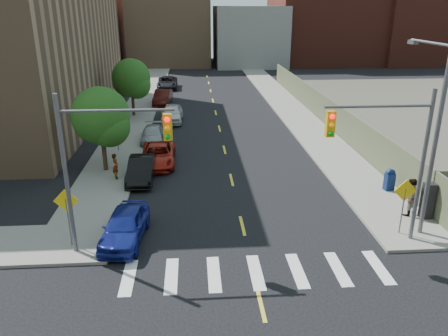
{
  "coord_description": "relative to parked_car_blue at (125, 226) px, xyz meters",
  "views": [
    {
      "loc": [
        -2.28,
        -10.92,
        10.15
      ],
      "look_at": [
        -0.7,
        10.8,
        2.0
      ],
      "focal_mm": 35.0,
      "sensor_mm": 36.0,
      "label": 1
    }
  ],
  "objects": [
    {
      "name": "sidewalk_nw",
      "position": [
        -2.25,
        34.5,
        -0.66
      ],
      "size": [
        3.5,
        73.0,
        0.15
      ],
      "primitive_type": "cube",
      "color": "gray",
      "rests_on": "ground"
    },
    {
      "name": "sidewalk_ne",
      "position": [
        13.25,
        34.5,
        -0.66
      ],
      "size": [
        3.5,
        73.0,
        0.15
      ],
      "primitive_type": "cube",
      "color": "gray",
      "rests_on": "ground"
    },
    {
      "name": "fence_north",
      "position": [
        15.1,
        21.0,
        0.51
      ],
      "size": [
        0.12,
        44.0,
        2.5
      ],
      "primitive_type": "cube",
      "color": "#585C40",
      "rests_on": "ground"
    },
    {
      "name": "bg_bldg_west",
      "position": [
        -16.5,
        63.0,
        5.26
      ],
      "size": [
        14.0,
        18.0,
        12.0
      ],
      "primitive_type": "cube",
      "color": "#592319",
      "rests_on": "ground"
    },
    {
      "name": "bg_bldg_midwest",
      "position": [
        -0.5,
        65.0,
        6.76
      ],
      "size": [
        14.0,
        16.0,
        15.0
      ],
      "primitive_type": "cube",
      "color": "#8C6B4C",
      "rests_on": "ground"
    },
    {
      "name": "bg_bldg_center",
      "position": [
        13.5,
        63.0,
        4.26
      ],
      "size": [
        12.0,
        16.0,
        10.0
      ],
      "primitive_type": "cube",
      "color": "gray",
      "rests_on": "ground"
    },
    {
      "name": "bg_bldg_east",
      "position": [
        27.5,
        65.0,
        7.26
      ],
      "size": [
        18.0,
        18.0,
        16.0
      ],
      "primitive_type": "cube",
      "color": "#592319",
      "rests_on": "ground"
    },
    {
      "name": "bg_bldg_fareast",
      "position": [
        43.5,
        63.0,
        8.26
      ],
      "size": [
        14.0,
        16.0,
        18.0
      ],
      "primitive_type": "cube",
      "color": "#592319",
      "rests_on": "ground"
    },
    {
      "name": "signal_nw",
      "position": [
        -0.48,
        -1.0,
        3.79
      ],
      "size": [
        4.59,
        0.3,
        7.0
      ],
      "color": "#59595E",
      "rests_on": "ground"
    },
    {
      "name": "signal_ne",
      "position": [
        11.48,
        -1.0,
        3.79
      ],
      "size": [
        4.59,
        0.3,
        7.0
      ],
      "color": "#59595E",
      "rests_on": "ground"
    },
    {
      "name": "streetlight_ne",
      "position": [
        13.7,
        -0.1,
        4.48
      ],
      "size": [
        0.25,
        3.7,
        9.0
      ],
      "color": "#59595E",
      "rests_on": "ground"
    },
    {
      "name": "warn_sign_nw",
      "position": [
        -2.3,
        -0.5,
        1.26
      ],
      "size": [
        1.06,
        0.06,
        2.83
      ],
      "color": "#59595E",
      "rests_on": "ground"
    },
    {
      "name": "warn_sign_ne",
      "position": [
        12.7,
        -0.5,
        1.26
      ],
      "size": [
        1.06,
        0.06,
        2.83
      ],
      "color": "#59595E",
      "rests_on": "ground"
    },
    {
      "name": "warn_sign_midwest",
      "position": [
        -2.3,
        13.0,
        1.26
      ],
      "size": [
        1.06,
        0.06,
        2.83
      ],
      "color": "#59595E",
      "rests_on": "ground"
    },
    {
      "name": "tree_west_near",
      "position": [
        -2.5,
        9.05,
        2.74
      ],
      "size": [
        3.66,
        3.64,
        5.52
      ],
      "color": "#332114",
      "rests_on": "ground"
    },
    {
      "name": "tree_west_far",
      "position": [
        -2.5,
        24.05,
        2.74
      ],
      "size": [
        3.66,
        3.64,
        5.52
      ],
      "color": "#332114",
      "rests_on": "ground"
    },
    {
      "name": "parked_car_blue",
      "position": [
        0.0,
        0.0,
        0.0
      ],
      "size": [
        2.14,
        4.48,
        1.48
      ],
      "primitive_type": "imported",
      "rotation": [
        0.0,
        0.0,
        -0.09
      ],
      "color": "navy",
      "rests_on": "ground"
    },
    {
      "name": "parked_car_black",
      "position": [
        0.0,
        7.38,
        -0.02
      ],
      "size": [
        1.58,
        4.36,
        1.43
      ],
      "primitive_type": "imported",
      "rotation": [
        0.0,
        0.0,
        -0.01
      ],
      "color": "black",
      "rests_on": "ground"
    },
    {
      "name": "parked_car_red",
      "position": [
        0.79,
        10.16,
        -0.06
      ],
      "size": [
        2.33,
        4.93,
        1.36
      ],
      "primitive_type": "imported",
      "rotation": [
        0.0,
        0.0,
        0.01
      ],
      "color": "#A71E10",
      "rests_on": "ground"
    },
    {
      "name": "parked_car_silver",
      "position": [
        0.0,
        15.36,
        -0.13
      ],
      "size": [
        1.76,
        4.23,
        1.22
      ],
      "primitive_type": "imported",
      "rotation": [
        0.0,
        0.0,
        0.01
      ],
      "color": "#96999D",
      "rests_on": "ground"
    },
    {
      "name": "parked_car_white",
      "position": [
        1.3,
        21.69,
        0.05
      ],
      "size": [
        1.99,
        4.7,
        1.59
      ],
      "primitive_type": "imported",
      "rotation": [
        0.0,
        0.0,
        -0.02
      ],
      "color": "silver",
      "rests_on": "ground"
    },
    {
      "name": "parked_car_maroon",
      "position": [
        0.0,
        29.22,
        0.04
      ],
      "size": [
        1.99,
        4.85,
        1.56
      ],
      "primitive_type": "imported",
      "rotation": [
        0.0,
        0.0,
        -0.07
      ],
      "color": "#390D0B",
      "rests_on": "ground"
    },
    {
      "name": "parked_car_grey",
      "position": [
        0.0,
        39.14,
        0.02
      ],
      "size": [
        2.56,
        5.46,
        1.51
      ],
      "primitive_type": "imported",
      "rotation": [
        0.0,
        0.0,
        0.01
      ],
      "color": "black",
      "rests_on": "ground"
    },
    {
      "name": "mailbox",
      "position": [
        14.35,
        4.47,
        0.03
      ],
      "size": [
        0.58,
        0.48,
        1.28
      ],
      "rotation": [
        0.0,
        0.0,
        0.17
      ],
      "color": "navy",
      "rests_on": "sidewalk_ne"
    },
    {
      "name": "payphone",
      "position": [
        14.69,
        0.92,
        0.34
      ],
      "size": [
        0.56,
        0.46,
        1.85
      ],
      "primitive_type": "cube",
      "rotation": [
        0.0,
        0.0,
        0.02
      ],
      "color": "black",
      "rests_on": "sidewalk_ne"
    },
    {
      "name": "pedestrian_west",
      "position": [
        -1.57,
        7.4,
        0.21
      ],
      "size": [
        0.56,
        0.68,
        1.59
      ],
      "primitive_type": "imported",
      "rotation": [
        0.0,
        0.0,
        1.92
      ],
      "color": "gray",
      "rests_on": "sidewalk_nw"
    },
    {
      "name": "pedestrian_east",
      "position": [
        13.95,
        1.3,
        0.39
      ],
      "size": [
        1.14,
        1.01,
        1.96
      ],
      "primitive_type": "imported",
      "rotation": [
        0.0,
        0.0,
        3.46
      ],
      "color": "gray",
      "rests_on": "sidewalk_ne"
    }
  ]
}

